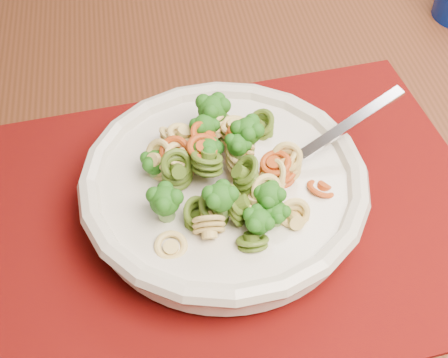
# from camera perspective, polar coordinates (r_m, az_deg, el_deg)

# --- Properties ---
(dining_table) EXTENTS (1.67, 1.41, 0.75)m
(dining_table) POSITION_cam_1_polar(r_m,az_deg,el_deg) (0.76, 3.08, 0.83)
(dining_table) COLOR #532817
(dining_table) RESTS_ON ground
(placemat) EXTENTS (0.57, 0.53, 0.00)m
(placemat) POSITION_cam_1_polar(r_m,az_deg,el_deg) (0.59, 1.72, -3.07)
(placemat) COLOR #610C04
(placemat) RESTS_ON dining_table
(pasta_bowl) EXTENTS (0.26, 0.26, 0.05)m
(pasta_bowl) POSITION_cam_1_polar(r_m,az_deg,el_deg) (0.57, -0.00, -0.66)
(pasta_bowl) COLOR beige
(pasta_bowl) RESTS_ON placemat
(pasta_broccoli_heap) EXTENTS (0.22, 0.22, 0.06)m
(pasta_broccoli_heap) POSITION_cam_1_polar(r_m,az_deg,el_deg) (0.56, -0.00, 0.41)
(pasta_broccoli_heap) COLOR tan
(pasta_broccoli_heap) RESTS_ON pasta_bowl
(fork) EXTENTS (0.15, 0.14, 0.08)m
(fork) POSITION_cam_1_polar(r_m,az_deg,el_deg) (0.56, 4.97, 0.74)
(fork) COLOR silver
(fork) RESTS_ON pasta_bowl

